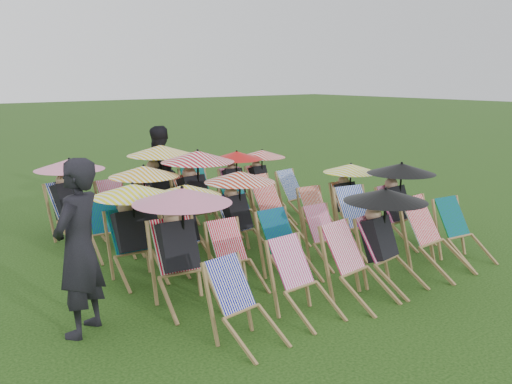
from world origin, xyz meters
TOP-DOWN VIEW (x-y plane):
  - ground at (0.00, 0.00)m, footprint 100.00×100.00m
  - deckchair_0 at (-2.09, -2.31)m, footprint 0.65×0.84m
  - deckchair_1 at (-1.16, -2.21)m, footprint 0.61×0.82m
  - deckchair_2 at (-0.35, -2.29)m, footprint 0.70×0.91m
  - deckchair_3 at (0.32, -2.18)m, footprint 1.08×1.16m
  - deckchair_4 at (1.30, -2.25)m, footprint 0.72×0.97m
  - deckchair_5 at (2.04, -2.21)m, footprint 0.69×0.88m
  - deckchair_6 at (-2.04, -1.04)m, footprint 1.18×1.25m
  - deckchair_7 at (-1.25, -1.03)m, footprint 0.61×0.81m
  - deckchair_8 at (-0.48, -1.16)m, footprint 0.60×0.83m
  - deckchair_9 at (0.39, -1.07)m, footprint 0.59×0.79m
  - deckchair_10 at (1.18, -1.04)m, footprint 0.79×0.99m
  - deckchair_11 at (2.07, -1.08)m, footprint 1.10×1.16m
  - deckchair_12 at (-2.09, 0.12)m, footprint 1.08×1.13m
  - deckchair_13 at (-1.28, 0.08)m, footprint 1.00×1.03m
  - deckchair_14 at (-0.34, 0.05)m, footprint 1.08×1.15m
  - deckchair_15 at (0.44, 0.08)m, footprint 0.66×0.89m
  - deckchair_16 at (1.27, -0.01)m, footprint 0.63×0.81m
  - deckchair_17 at (2.08, 0.03)m, footprint 0.97×1.02m
  - deckchair_18 at (-1.94, 1.26)m, footprint 0.63×0.83m
  - deckchair_19 at (-1.30, 1.30)m, footprint 1.09×1.13m
  - deckchair_20 at (-0.30, 1.26)m, footprint 1.23×1.31m
  - deckchair_21 at (0.46, 1.12)m, footprint 0.61×0.82m
  - deckchair_22 at (1.17, 1.15)m, footprint 0.65×0.85m
  - deckchair_23 at (1.92, 1.21)m, footprint 0.71×0.90m
  - deckchair_24 at (-2.04, 2.41)m, footprint 1.13×1.24m
  - deckchair_25 at (-1.26, 2.34)m, footprint 0.62×0.84m
  - deckchair_26 at (-0.35, 2.40)m, footprint 1.22×1.33m
  - deckchair_27 at (0.39, 2.27)m, footprint 0.71×0.92m
  - deckchair_28 at (1.27, 2.33)m, footprint 1.01×1.08m
  - deckchair_29 at (2.04, 2.45)m, footprint 0.97×1.03m
  - person_left at (-3.29, -1.03)m, footprint 0.82×0.77m
  - person_rear at (-0.19, 2.88)m, footprint 0.99×0.85m

SIDE VIEW (x-z plane):
  - ground at x=0.00m, z-range 0.00..0.00m
  - deckchair_9 at x=0.39m, z-range 0.00..0.81m
  - deckchair_16 at x=1.27m, z-range 0.00..0.81m
  - deckchair_0 at x=-2.09m, z-range 0.00..0.84m
  - deckchair_7 at x=-1.25m, z-range 0.00..0.84m
  - deckchair_18 at x=-1.94m, z-range 0.00..0.85m
  - deckchair_1 at x=-1.16m, z-range 0.00..0.87m
  - deckchair_21 at x=0.46m, z-range 0.00..0.87m
  - deckchair_22 at x=1.17m, z-range 0.00..0.88m
  - deckchair_23 at x=1.92m, z-range 0.00..0.88m
  - deckchair_5 at x=2.04m, z-range 0.00..0.89m
  - deckchair_25 at x=-1.26m, z-range 0.00..0.89m
  - deckchair_8 at x=-0.48m, z-range 0.00..0.89m
  - deckchair_2 at x=-0.35m, z-range 0.00..0.92m
  - deckchair_15 at x=0.44m, z-range 0.00..0.93m
  - deckchair_27 at x=0.39m, z-range 0.00..0.94m
  - deckchair_10 at x=1.18m, z-range 0.00..0.98m
  - deckchair_4 at x=1.30m, z-range 0.00..1.01m
  - deckchair_29 at x=2.04m, z-range 0.03..1.19m
  - deckchair_17 at x=2.08m, z-range 0.03..1.19m
  - deckchair_13 at x=-1.28m, z-range 0.03..1.21m
  - deckchair_28 at x=1.27m, z-range 0.03..1.23m
  - deckchair_3 at x=0.32m, z-range 0.04..1.31m
  - deckchair_14 at x=-0.34m, z-range 0.04..1.31m
  - deckchair_12 at x=-2.09m, z-range 0.04..1.32m
  - deckchair_19 at x=-1.30m, z-range 0.04..1.33m
  - deckchair_11 at x=2.07m, z-range 0.04..1.34m
  - deckchair_24 at x=-2.04m, z-range 0.04..1.38m
  - deckchair_6 at x=-2.04m, z-range 0.04..1.44m
  - deckchair_26 at x=-0.35m, z-range 0.04..1.49m
  - deckchair_20 at x=-0.30m, z-range 0.04..1.50m
  - person_rear at x=-0.19m, z-range 0.00..1.76m
  - person_left at x=-3.29m, z-range 0.00..1.89m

